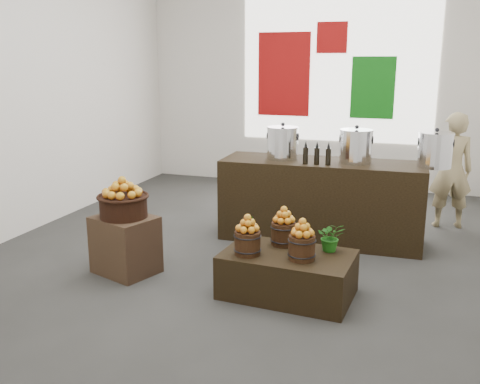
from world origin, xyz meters
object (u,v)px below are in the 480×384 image
(counter, at_px, (321,201))
(crate, at_px, (125,245))
(stock_pot_right, at_px, (435,151))
(display_table, at_px, (288,274))
(stock_pot_left, at_px, (283,144))
(shopper, at_px, (451,171))
(wicker_basket, at_px, (123,207))
(stock_pot_center, at_px, (356,147))

(counter, bearing_deg, crate, -137.14)
(counter, bearing_deg, stock_pot_right, -0.00)
(display_table, distance_m, counter, 1.71)
(stock_pot_left, height_order, stock_pot_right, same)
(crate, bearing_deg, counter, 44.28)
(stock_pot_left, distance_m, stock_pot_right, 1.74)
(display_table, distance_m, stock_pot_left, 1.99)
(crate, relative_size, shopper, 0.39)
(wicker_basket, relative_size, shopper, 0.32)
(wicker_basket, relative_size, stock_pot_left, 1.29)
(display_table, relative_size, stock_pot_center, 3.22)
(crate, xyz_separation_m, wicker_basket, (0.00, 0.00, 0.41))
(display_table, xyz_separation_m, counter, (0.00, 1.69, 0.28))
(counter, xyz_separation_m, stock_pot_left, (-0.49, -0.01, 0.67))
(stock_pot_right, bearing_deg, crate, -150.10)
(stock_pot_left, bearing_deg, crate, -126.46)
(counter, xyz_separation_m, stock_pot_right, (1.25, 0.03, 0.67))
(display_table, relative_size, stock_pot_left, 3.22)
(counter, distance_m, shopper, 1.85)
(display_table, relative_size, stock_pot_right, 3.22)
(crate, distance_m, display_table, 1.72)
(wicker_basket, height_order, stock_pot_left, stock_pot_left)
(display_table, bearing_deg, stock_pot_center, 81.60)
(display_table, bearing_deg, wicker_basket, -176.19)
(crate, height_order, shopper, shopper)
(stock_pot_center, xyz_separation_m, stock_pot_right, (0.87, 0.02, 0.00))
(stock_pot_center, bearing_deg, counter, -178.58)
(counter, bearing_deg, shopper, 33.74)
(wicker_basket, distance_m, display_table, 1.79)
(wicker_basket, relative_size, stock_pot_right, 1.29)
(shopper, bearing_deg, counter, 23.45)
(wicker_basket, relative_size, stock_pot_center, 1.29)
(wicker_basket, xyz_separation_m, stock_pot_center, (2.10, 1.68, 0.46))
(counter, relative_size, stock_pot_center, 6.47)
(wicker_basket, height_order, stock_pot_right, stock_pot_right)
(crate, bearing_deg, stock_pot_center, 38.76)
(stock_pot_center, bearing_deg, wicker_basket, -141.24)
(wicker_basket, bearing_deg, stock_pot_right, 29.90)
(counter, xyz_separation_m, stock_pot_center, (0.38, 0.01, 0.67))
(stock_pot_left, distance_m, stock_pot_center, 0.87)
(display_table, bearing_deg, crate, -176.19)
(crate, height_order, stock_pot_left, stock_pot_left)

